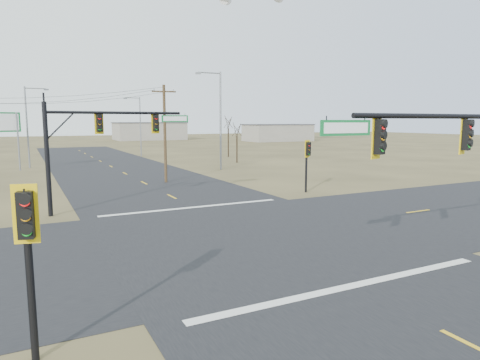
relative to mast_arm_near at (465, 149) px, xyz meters
name	(u,v)px	position (x,y,z in m)	size (l,w,h in m)	color
ground	(248,235)	(-3.90, 8.57, -4.63)	(320.00, 320.00, 0.00)	brown
road_ew	(248,235)	(-3.90, 8.57, -4.62)	(160.00, 14.00, 0.02)	black
road_ns	(248,235)	(-3.90, 8.57, -4.62)	(14.00, 160.00, 0.02)	black
stop_bar_near	(352,286)	(-3.90, 1.07, -4.60)	(12.00, 0.40, 0.01)	silver
stop_bar_far	(194,207)	(-3.90, 16.07, -4.60)	(12.00, 0.40, 0.01)	silver
mast_arm_near	(465,149)	(0.00, 0.00, 0.00)	(10.33, 0.57, 6.33)	black
mast_arm_far	(101,133)	(-9.24, 17.63, 0.22)	(8.83, 0.49, 6.69)	black
pedestal_signal_ne	(308,154)	(6.23, 17.65, -1.58)	(0.65, 0.55, 4.14)	black
pedestal_signal_sw	(27,233)	(-13.62, 0.83, -1.52)	(0.64, 0.55, 4.23)	black
utility_pole_near	(165,132)	(-1.99, 28.11, -0.04)	(2.15, 0.36, 8.80)	#49361F
highway_sign	(4,130)	(-15.23, 44.88, -0.02)	(3.37, 1.11, 6.57)	slate
streetlight_a	(219,115)	(6.60, 35.35, 1.61)	(3.11, 0.45, 11.11)	slate
streetlight_b	(139,123)	(3.26, 58.77, 0.65)	(2.63, 0.38, 9.40)	slate
streetlight_c	(29,123)	(-12.68, 47.38, 0.77)	(2.69, 0.31, 9.63)	slate
bare_tree_c	(237,129)	(12.33, 42.13, -0.15)	(2.58, 2.58, 5.71)	black
bare_tree_d	(228,122)	(15.27, 50.98, 0.84)	(2.63, 2.63, 6.79)	black
warehouse_mid	(149,131)	(21.10, 118.57, -2.13)	(20.00, 12.00, 5.00)	gray
warehouse_right	(278,133)	(51.10, 93.57, -2.38)	(18.00, 10.00, 4.50)	gray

